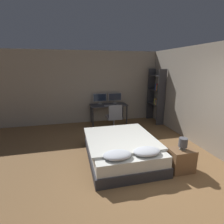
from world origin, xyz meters
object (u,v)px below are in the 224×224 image
nightstand (181,160)px  computer_mouse (118,105)px  desk (109,107)px  bookshelf (157,94)px  monitor_right (115,97)px  monitor_left (100,98)px  bedside_lamp (183,143)px  office_chair (114,119)px  keyboard (110,106)px  bed (122,149)px

nightstand → computer_mouse: 3.32m
desk → computer_mouse: bearing=-34.6°
computer_mouse → bookshelf: bearing=-4.3°
monitor_right → computer_mouse: (-0.00, -0.41, -0.22)m
monitor_left → bookshelf: 2.18m
bedside_lamp → bookshelf: 3.33m
bedside_lamp → monitor_left: 3.82m
bedside_lamp → office_chair: 2.82m
office_chair → bookshelf: size_ratio=0.45×
desk → keyboard: bearing=-90.0°
bedside_lamp → computer_mouse: bearing=98.6°
monitor_left → keyboard: monitor_left is taller
nightstand → bedside_lamp: bedside_lamp is taller
bed → office_chair: 1.98m
desk → keyboard: size_ratio=3.41×
bedside_lamp → keyboard: (-0.79, 3.25, 0.10)m
desk → office_chair: size_ratio=1.52×
bed → office_chair: office_chair is taller
monitor_right → computer_mouse: monitor_right is taller
desk → monitor_right: size_ratio=2.67×
nightstand → bedside_lamp: 0.40m
bedside_lamp → keyboard: size_ratio=0.62×
desk → office_chair: office_chair is taller
desk → bedside_lamp: bearing=-77.2°
monitor_left → computer_mouse: bearing=-34.6°
bed → nightstand: bed is taller
nightstand → bookshelf: bookshelf is taller
monitor_right → nightstand: bearing=-82.4°
computer_mouse → nightstand: bearing=-81.4°
desk → office_chair: (0.03, -0.75, -0.26)m
monitor_left → computer_mouse: size_ratio=7.43×
bookshelf → bedside_lamp: bearing=-108.2°
bedside_lamp → keyboard: bearing=103.6°
desk → computer_mouse: (0.29, -0.20, 0.11)m
monitor_right → keyboard: (-0.30, -0.41, -0.23)m
bedside_lamp → monitor_right: (-0.49, 3.65, 0.33)m
nightstand → monitor_left: size_ratio=0.96×
monitor_left → bedside_lamp: bearing=-73.5°
bed → keyboard: 2.56m
bed → keyboard: (0.29, 2.49, 0.48)m
keyboard → bedside_lamp: bearing=-76.4°
monitor_right → keyboard: 0.55m
desk → monitor_left: monitor_left is taller
bedside_lamp → desk: size_ratio=0.18×
desk → bookshelf: size_ratio=0.68×
keyboard → computer_mouse: size_ratio=5.81×
computer_mouse → office_chair: (-0.27, -0.54, -0.37)m
monitor_left → office_chair: (0.32, -0.95, -0.59)m
nightstand → computer_mouse: (-0.49, 3.25, 0.51)m
desk → monitor_right: monitor_right is taller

